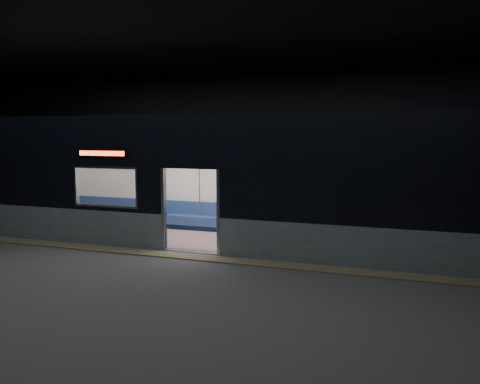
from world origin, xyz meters
The scene contains 7 objects.
station_floor centered at (0.00, 0.00, -0.01)m, with size 24.00×14.00×0.01m, color #47494C.
station_envelope centered at (0.00, 0.00, 3.66)m, with size 24.00×14.00×5.00m.
tactile_strip centered at (0.00, 0.55, 0.01)m, with size 22.80×0.50×0.03m, color #8C7F59.
metro_car centered at (0.00, 2.54, 1.85)m, with size 18.00×3.04×3.35m.
passenger centered at (2.32, 3.55, 0.81)m, with size 0.40×0.69×1.39m.
handbag centered at (2.33, 3.32, 0.68)m, with size 0.26×0.22×0.13m, color black.
transit_map centered at (1.09, 3.85, 1.46)m, with size 0.97×0.03×0.63m, color white.
Camera 1 is at (5.31, -9.97, 2.90)m, focal length 38.00 mm.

